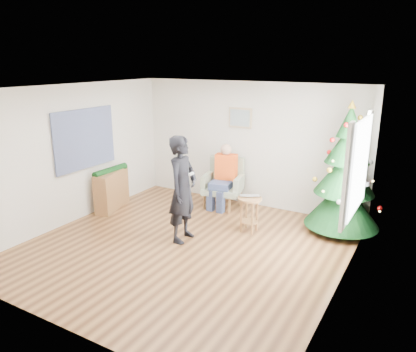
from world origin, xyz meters
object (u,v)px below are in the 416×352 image
Objects in this scene: standing_man at (183,189)px; stool at (249,214)px; christmas_tree at (345,175)px; armchair at (224,189)px; console at (112,190)px.

stool is at bearing -47.75° from standing_man.
stool is (-1.44, -0.85, -0.74)m from christmas_tree.
armchair is at bearing 137.34° from stool.
standing_man is at bearing -95.96° from armchair.
armchair is at bearing 1.74° from standing_man.
standing_man is (-0.85, -0.88, 0.58)m from stool.
stool is 1.35m from standing_man.
stool is at bearing -9.29° from console.
stool is 0.63× the size of armchair.
standing_man is at bearing -134.09° from stool.
christmas_tree is 2.56m from armchair.
console is (-2.99, -0.33, 0.07)m from stool.
standing_man is at bearing -143.01° from christmas_tree.
christmas_tree is at bearing -0.73° from console.
console is (-1.97, -1.27, 0.02)m from armchair.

